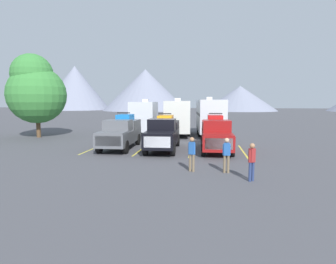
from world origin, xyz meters
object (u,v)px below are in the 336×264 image
object	(u,v)px
camper_trailer_c	(210,115)
pickup_truck_a	(121,132)
camper_trailer_b	(177,116)
person_c	(227,153)
pickup_truck_b	(163,133)
pickup_truck_c	(216,134)
camper_trailer_a	(144,116)
person_a	(252,159)
person_b	(192,152)

from	to	relation	value
camper_trailer_c	pickup_truck_a	bearing A→B (deg)	-128.36
camper_trailer_b	person_c	size ratio (longest dim) A/B	4.66
pickup_truck_b	camper_trailer_c	bearing A→B (deg)	68.71
pickup_truck_c	camper_trailer_c	xyz separation A→B (m)	(-0.33, 8.61, 0.87)
pickup_truck_c	person_c	world-z (taller)	pickup_truck_c
pickup_truck_a	pickup_truck_b	bearing A→B (deg)	-5.99
camper_trailer_a	camper_trailer_c	world-z (taller)	camper_trailer_c
pickup_truck_b	camper_trailer_c	size ratio (longest dim) A/B	0.68
person_a	camper_trailer_b	bearing A→B (deg)	106.99
pickup_truck_c	camper_trailer_a	xyz separation A→B (m)	(-7.19, 8.88, 0.76)
person_a	person_b	world-z (taller)	person_b
person_a	person_c	distance (m)	1.67
camper_trailer_b	camper_trailer_c	world-z (taller)	camper_trailer_c
camper_trailer_a	person_c	xyz separation A→B (m)	(7.50, -15.26, -0.96)
pickup_truck_a	camper_trailer_b	size ratio (longest dim) A/B	0.71
camper_trailer_a	camper_trailer_c	distance (m)	6.86
pickup_truck_b	person_a	size ratio (longest dim) A/B	3.46
person_c	person_a	bearing A→B (deg)	-52.91
pickup_truck_a	camper_trailer_c	bearing A→B (deg)	51.64
person_b	person_c	distance (m)	1.72
pickup_truck_b	camper_trailer_a	world-z (taller)	camper_trailer_a
pickup_truck_c	camper_trailer_c	bearing A→B (deg)	92.22
camper_trailer_b	person_a	xyz separation A→B (m)	(4.96, -16.23, -1.04)
camper_trailer_b	person_c	bearing A→B (deg)	-75.15
camper_trailer_a	person_a	distance (m)	18.68
camper_trailer_a	person_b	world-z (taller)	camper_trailer_a
pickup_truck_c	camper_trailer_b	bearing A→B (deg)	113.15
pickup_truck_c	camper_trailer_b	distance (m)	9.29
pickup_truck_a	person_a	world-z (taller)	pickup_truck_a
pickup_truck_a	pickup_truck_c	bearing A→B (deg)	-0.78
pickup_truck_a	person_a	distance (m)	11.47
camper_trailer_c	person_a	xyz separation A→B (m)	(1.65, -16.33, -1.10)
pickup_truck_c	person_b	distance (m)	6.49
pickup_truck_b	person_b	size ratio (longest dim) A/B	3.38
pickup_truck_a	camper_trailer_b	distance (m)	9.12
camper_trailer_b	person_b	xyz separation A→B (m)	(2.23, -14.84, -1.02)
person_c	pickup_truck_c	bearing A→B (deg)	92.79
pickup_truck_c	person_b	size ratio (longest dim) A/B	3.34
pickup_truck_a	person_c	world-z (taller)	pickup_truck_a
pickup_truck_b	camper_trailer_b	bearing A→B (deg)	89.03
pickup_truck_b	camper_trailer_b	size ratio (longest dim) A/B	0.73
pickup_truck_b	pickup_truck_c	size ratio (longest dim) A/B	1.01
camper_trailer_b	person_a	distance (m)	17.00
camper_trailer_a	camper_trailer_b	distance (m)	3.57
camper_trailer_b	person_b	world-z (taller)	camper_trailer_b
pickup_truck_a	pickup_truck_b	world-z (taller)	pickup_truck_a
camper_trailer_a	person_c	size ratio (longest dim) A/B	4.18
pickup_truck_b	pickup_truck_c	distance (m)	3.79
person_a	person_c	size ratio (longest dim) A/B	0.98
pickup_truck_a	person_a	bearing A→B (deg)	-42.96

